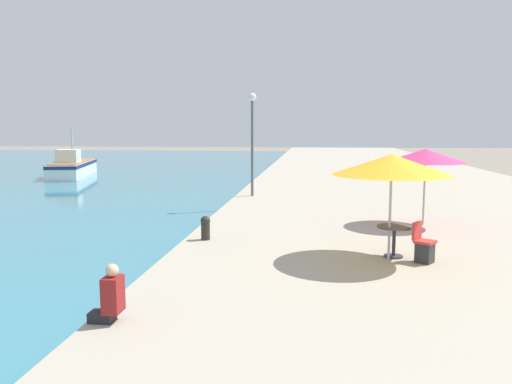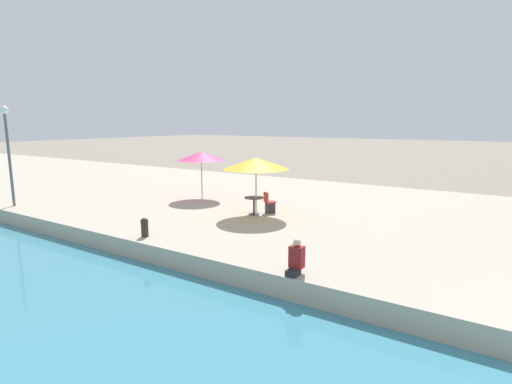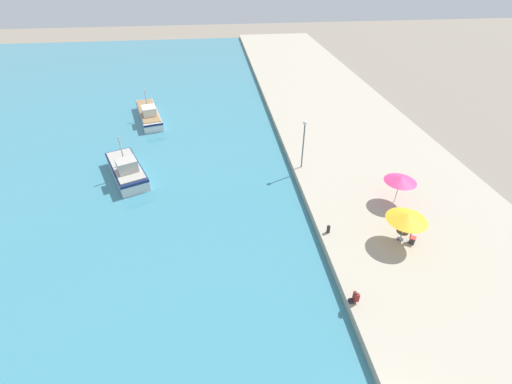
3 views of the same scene
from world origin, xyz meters
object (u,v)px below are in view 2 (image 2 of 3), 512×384
cafe_umbrella_pink (256,163)px  cafe_umbrella_white (201,156)px  lamppost (7,139)px  cafe_chair_left (270,206)px  mooring_bollard (145,227)px  cafe_table (254,202)px  person_at_quay (296,259)px

cafe_umbrella_pink → cafe_umbrella_white: size_ratio=1.11×
cafe_umbrella_white → lamppost: size_ratio=0.53×
cafe_chair_left → mooring_bollard: (-5.37, 1.73, 0.02)m
cafe_table → cafe_chair_left: cafe_chair_left is taller
cafe_umbrella_white → cafe_table: (-1.54, -4.17, -1.63)m
cafe_chair_left → cafe_table: bearing=-90.0°
cafe_table → cafe_chair_left: size_ratio=0.88×
cafe_table → person_at_quay: person_at_quay is taller
cafe_chair_left → lamppost: lamppost is taller
cafe_umbrella_white → cafe_table: cafe_umbrella_white is taller
cafe_umbrella_pink → lamppost: bearing=113.0°
cafe_umbrella_white → cafe_table: bearing=-110.3°
cafe_umbrella_white → cafe_umbrella_pink: bearing=-111.1°
cafe_table → person_at_quay: 6.77m
cafe_chair_left → mooring_bollard: 5.64m
cafe_umbrella_white → lamppost: (-6.15, 6.17, 0.93)m
cafe_chair_left → cafe_umbrella_white: bearing=-156.6°
person_at_quay → cafe_umbrella_white: bearing=53.2°
cafe_table → mooring_bollard: bearing=164.7°
person_at_quay → cafe_umbrella_pink: bearing=42.0°
cafe_umbrella_white → person_at_quay: cafe_umbrella_white is taller
cafe_umbrella_pink → person_at_quay: size_ratio=2.90×
cafe_table → cafe_umbrella_pink: bearing=-125.7°
person_at_quay → mooring_bollard: person_at_quay is taller
cafe_table → lamppost: lamppost is taller
cafe_chair_left → mooring_bollard: size_ratio=1.39×
cafe_table → cafe_umbrella_white: bearing=69.7°
cafe_umbrella_white → cafe_chair_left: bearing=-101.7°
cafe_chair_left → mooring_bollard: cafe_chair_left is taller
cafe_umbrella_pink → cafe_chair_left: cafe_umbrella_pink is taller
cafe_table → mooring_bollard: 4.96m
cafe_umbrella_pink → cafe_table: size_ratio=3.37×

